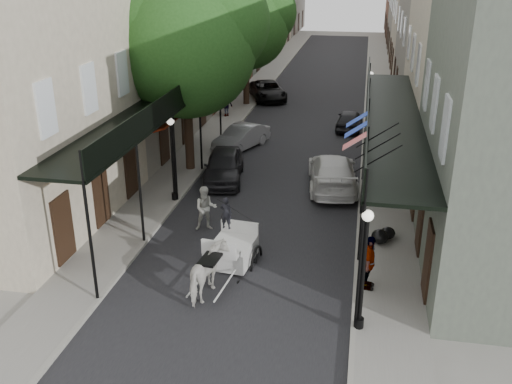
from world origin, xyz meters
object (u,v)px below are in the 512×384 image
at_px(tree_near, 194,39).
at_px(car_left_mid, 241,137).
at_px(horse, 209,273).
at_px(carriage, 235,231).
at_px(car_right_near, 333,172).
at_px(lamppost_right_near, 363,269).
at_px(pedestrian_sidewalk_left, 226,104).
at_px(car_left_near, 224,166).
at_px(pedestrian_sidewalk_right, 369,263).
at_px(car_left_far, 268,91).
at_px(car_right_far, 349,120).
at_px(lamppost_right_far, 369,102).
at_px(tree_far, 251,22).
at_px(lamppost_left, 173,158).
at_px(pedestrian_walking, 206,208).

relative_size(tree_near, car_left_mid, 2.42).
height_order(horse, carriage, carriage).
bearing_deg(car_right_near, lamppost_right_near, 91.30).
bearing_deg(pedestrian_sidewalk_left, car_left_near, 58.11).
height_order(pedestrian_sidewalk_right, car_left_near, pedestrian_sidewalk_right).
bearing_deg(car_left_far, car_left_mid, -107.50).
distance_m(car_left_near, car_right_far, 11.51).
xyz_separation_m(lamppost_right_far, car_left_near, (-6.70, -9.05, -1.30)).
xyz_separation_m(lamppost_right_near, horse, (-4.72, 1.00, -1.22)).
xyz_separation_m(tree_far, pedestrian_sidewalk_left, (-0.99, -3.88, -4.91)).
bearing_deg(lamppost_left, pedestrian_walking, -48.85).
distance_m(car_left_mid, car_right_far, 7.68).
relative_size(tree_near, car_left_far, 1.95).
bearing_deg(carriage, tree_far, 105.95).
distance_m(lamppost_right_near, horse, 4.98).
xyz_separation_m(carriage, pedestrian_sidewalk_left, (-4.89, 18.74, -0.14)).
distance_m(tree_near, car_left_near, 6.08).
distance_m(carriage, car_left_near, 7.74).
height_order(carriage, car_left_far, carriage).
bearing_deg(tree_near, car_right_near, -9.83).
bearing_deg(lamppost_right_near, car_right_near, 97.77).
bearing_deg(pedestrian_walking, lamppost_left, 112.23).
xyz_separation_m(pedestrian_sidewalk_right, car_right_far, (-1.30, 18.80, -0.42)).
bearing_deg(pedestrian_walking, pedestrian_sidewalk_right, -47.26).
distance_m(carriage, car_left_far, 24.66).
bearing_deg(car_left_near, pedestrian_sidewalk_right, -60.43).
relative_size(car_left_far, car_right_near, 0.93).
bearing_deg(car_right_far, pedestrian_sidewalk_left, -5.65).
xyz_separation_m(pedestrian_walking, pedestrian_sidewalk_right, (6.31, -3.40, 0.13)).
relative_size(tree_near, lamppost_right_near, 2.60).
xyz_separation_m(tree_near, pedestrian_sidewalk_right, (8.50, -9.98, -5.45)).
bearing_deg(lamppost_right_far, carriage, -105.13).
bearing_deg(lamppost_right_far, car_right_near, -99.46).
distance_m(carriage, car_right_far, 17.77).
bearing_deg(tree_far, horse, -81.81).
xyz_separation_m(pedestrian_sidewalk_left, car_left_mid, (2.41, -6.30, -0.27)).
bearing_deg(pedestrian_sidewalk_right, tree_near, 45.02).
xyz_separation_m(lamppost_right_far, pedestrian_sidewalk_left, (-9.33, 2.30, -1.12)).
bearing_deg(car_right_far, car_right_near, 90.97).
relative_size(tree_near, car_right_near, 1.81).
relative_size(lamppost_right_near, car_left_near, 0.84).
distance_m(tree_far, car_left_mid, 11.51).
height_order(lamppost_left, carriage, lamppost_left).
distance_m(pedestrian_walking, pedestrian_sidewalk_right, 7.17).
distance_m(lamppost_left, car_right_far, 14.88).
xyz_separation_m(lamppost_right_near, car_left_far, (-7.46, 28.04, -1.36)).
bearing_deg(car_left_far, pedestrian_sidewalk_right, -93.52).
height_order(tree_near, pedestrian_sidewalk_right, tree_near).
bearing_deg(car_right_near, car_left_far, -77.19).
bearing_deg(carriage, lamppost_right_far, 81.04).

